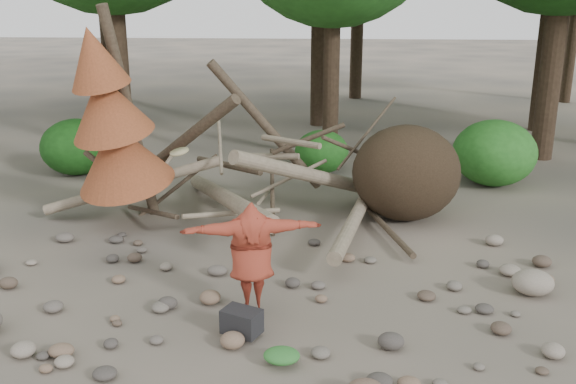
{
  "coord_description": "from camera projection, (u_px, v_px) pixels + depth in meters",
  "views": [
    {
      "loc": [
        1.13,
        -8.43,
        4.49
      ],
      "look_at": [
        0.39,
        1.5,
        1.4
      ],
      "focal_mm": 40.0,
      "sensor_mm": 36.0,
      "label": 1
    }
  ],
  "objects": [
    {
      "name": "frisbee_thrower",
      "position": [
        251.0,
        255.0,
        9.2
      ],
      "size": [
        2.17,
        0.95,
        2.39
      ],
      "color": "maroon",
      "rests_on": "ground"
    },
    {
      "name": "bush_mid",
      "position": [
        322.0,
        152.0,
        16.65
      ],
      "size": [
        1.4,
        1.4,
        1.12
      ],
      "primitive_type": "ellipsoid",
      "color": "#22631C",
      "rests_on": "ground"
    },
    {
      "name": "ground",
      "position": [
        254.0,
        312.0,
        9.44
      ],
      "size": [
        120.0,
        120.0,
        0.0
      ],
      "primitive_type": "plane",
      "color": "#514C44",
      "rests_on": "ground"
    },
    {
      "name": "boulder_mid_right",
      "position": [
        533.0,
        282.0,
        9.96
      ],
      "size": [
        0.65,
        0.58,
        0.39
      ],
      "primitive_type": "ellipsoid",
      "color": "gray",
      "rests_on": "ground"
    },
    {
      "name": "cloth_green",
      "position": [
        282.0,
        359.0,
        8.07
      ],
      "size": [
        0.47,
        0.39,
        0.17
      ],
      "primitive_type": "ellipsoid",
      "color": "#2D6E2C",
      "rests_on": "ground"
    },
    {
      "name": "bush_right",
      "position": [
        494.0,
        153.0,
        15.52
      ],
      "size": [
        2.0,
        2.0,
        1.6
      ],
      "primitive_type": "ellipsoid",
      "color": "#2B7624",
      "rests_on": "ground"
    },
    {
      "name": "dead_conifer",
      "position": [
        113.0,
        124.0,
        12.25
      ],
      "size": [
        2.06,
        2.16,
        4.35
      ],
      "color": "#4C3F30",
      "rests_on": "ground"
    },
    {
      "name": "deadfall_pile",
      "position": [
        378.0,
        175.0,
        13.06
      ],
      "size": [
        8.55,
        5.24,
        3.3
      ],
      "color": "#332619",
      "rests_on": "ground"
    },
    {
      "name": "bush_left",
      "position": [
        76.0,
        147.0,
        16.48
      ],
      "size": [
        1.8,
        1.8,
        1.44
      ],
      "primitive_type": "ellipsoid",
      "color": "#194E14",
      "rests_on": "ground"
    },
    {
      "name": "backpack",
      "position": [
        242.0,
        325.0,
        8.72
      ],
      "size": [
        0.6,
        0.52,
        0.34
      ],
      "primitive_type": "cube",
      "rotation": [
        0.0,
        0.0,
        -0.42
      ],
      "color": "black",
      "rests_on": "ground"
    },
    {
      "name": "cloth_orange",
      "position": [
        232.0,
        331.0,
        8.8
      ],
      "size": [
        0.33,
        0.27,
        0.12
      ],
      "primitive_type": "ellipsoid",
      "color": "#C57B21",
      "rests_on": "ground"
    }
  ]
}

